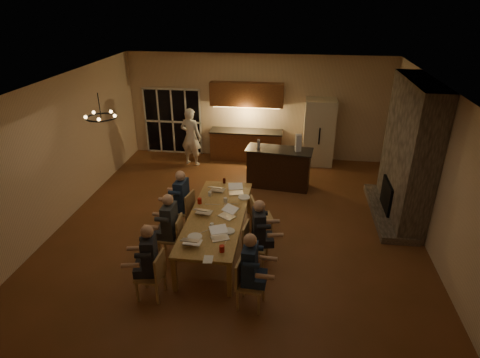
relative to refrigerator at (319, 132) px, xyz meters
name	(u,v)px	position (x,y,z in m)	size (l,w,h in m)	color
floor	(237,231)	(-1.90, -4.15, -1.00)	(9.00, 9.00, 0.00)	brown
back_wall	(257,107)	(-1.90, 0.37, 0.60)	(8.00, 0.04, 3.20)	beige
left_wall	(54,155)	(-5.92, -4.15, 0.60)	(0.04, 9.00, 3.20)	beige
right_wall	(441,176)	(2.12, -4.15, 0.60)	(0.04, 9.00, 3.20)	beige
ceiling	(236,86)	(-1.90, -4.15, 2.22)	(8.00, 9.00, 0.04)	white
french_doors	(173,122)	(-4.60, 0.32, 0.05)	(1.86, 0.08, 2.10)	black
fireplace	(409,153)	(1.80, -2.95, 0.60)	(0.58, 2.50, 3.20)	#6E6256
kitchenette	(246,123)	(-2.20, 0.05, 0.20)	(2.24, 0.68, 2.40)	brown
refrigerator	(319,132)	(0.00, 0.00, 0.00)	(0.90, 0.68, 2.00)	beige
dining_table	(217,230)	(-2.22, -4.77, -0.62)	(1.10, 3.06, 0.75)	#B9854A
bar_island	(279,168)	(-1.10, -1.77, -0.46)	(1.73, 0.68, 1.08)	black
chair_left_near	(150,275)	(-3.07, -6.42, -0.55)	(0.44, 0.44, 0.89)	tan
chair_left_mid	(170,237)	(-3.07, -5.24, -0.55)	(0.44, 0.44, 0.89)	tan
chair_left_far	(182,210)	(-3.12, -4.17, -0.55)	(0.44, 0.44, 0.89)	tan
chair_right_near	(251,284)	(-1.33, -6.42, -0.55)	(0.44, 0.44, 0.89)	tan
chair_right_mid	(256,246)	(-1.36, -5.30, -0.55)	(0.44, 0.44, 0.89)	tan
chair_right_far	(262,217)	(-1.34, -4.21, -0.55)	(0.44, 0.44, 0.89)	tan
person_left_near	(150,260)	(-3.08, -6.34, -0.31)	(0.60, 0.60, 1.38)	#20232A
person_right_near	(250,270)	(-1.36, -6.36, -0.31)	(0.60, 0.60, 1.38)	#1C2847
person_left_mid	(170,226)	(-3.06, -5.22, -0.31)	(0.60, 0.60, 1.38)	#31373A
person_right_mid	(259,233)	(-1.32, -5.22, -0.31)	(0.60, 0.60, 1.38)	#20232A
person_left_far	(182,200)	(-3.12, -4.13, -0.31)	(0.60, 0.60, 1.38)	#1C2847
standing_person	(191,137)	(-3.80, -0.58, -0.12)	(0.64, 0.42, 1.77)	white
chandelier	(101,117)	(-4.29, -4.94, 1.75)	(0.56, 0.56, 0.03)	black
laptop_a	(192,237)	(-2.46, -5.81, -0.14)	(0.32, 0.28, 0.23)	silver
laptop_b	(220,233)	(-2.00, -5.60, -0.14)	(0.32, 0.28, 0.23)	silver
laptop_c	(204,208)	(-2.49, -4.72, -0.14)	(0.32, 0.28, 0.23)	silver
laptop_d	(227,212)	(-2.00, -4.81, -0.14)	(0.32, 0.28, 0.23)	silver
laptop_e	(217,186)	(-2.40, -3.69, -0.14)	(0.32, 0.28, 0.23)	silver
laptop_f	(236,189)	(-1.97, -3.79, -0.14)	(0.32, 0.28, 0.23)	silver
mug_front	(212,226)	(-2.21, -5.27, -0.20)	(0.08, 0.08, 0.10)	silver
mug_mid	(225,200)	(-2.13, -4.22, -0.20)	(0.08, 0.08, 0.10)	silver
mug_back	(210,194)	(-2.52, -3.98, -0.20)	(0.08, 0.08, 0.10)	silver
redcup_near	(222,249)	(-1.89, -6.00, -0.19)	(0.09, 0.09, 0.12)	#AE160B
redcup_mid	(200,201)	(-2.67, -4.35, -0.19)	(0.09, 0.09, 0.12)	#AE160B
can_silver	(211,229)	(-2.20, -5.41, -0.19)	(0.07, 0.07, 0.12)	#B2B2B7
can_cola	(224,181)	(-2.32, -3.31, -0.19)	(0.06, 0.06, 0.12)	#3F0F0C
plate_near	(229,231)	(-1.88, -5.35, -0.24)	(0.24, 0.24, 0.02)	silver
plate_left	(195,237)	(-2.46, -5.63, -0.24)	(0.27, 0.27, 0.02)	silver
plate_far	(244,197)	(-1.76, -3.97, -0.24)	(0.27, 0.27, 0.02)	silver
notepad	(208,259)	(-2.08, -6.26, -0.24)	(0.16, 0.22, 0.01)	white
bar_bottle	(258,144)	(-1.66, -1.76, 0.20)	(0.08, 0.08, 0.24)	#99999E
bar_blender	(298,143)	(-0.62, -1.83, 0.30)	(0.14, 0.14, 0.45)	silver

